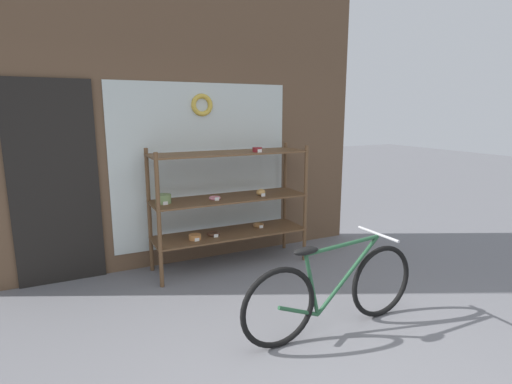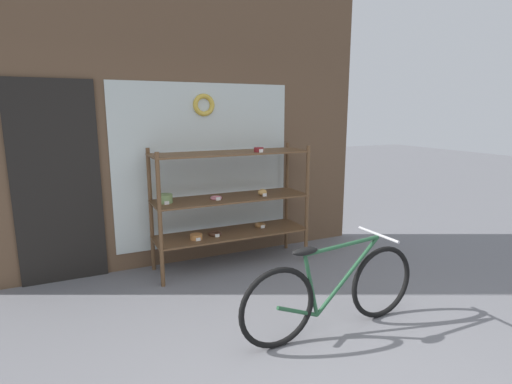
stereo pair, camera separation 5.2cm
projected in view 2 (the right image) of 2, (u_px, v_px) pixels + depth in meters
name	position (u px, v px, depth m)	size (l,w,h in m)	color
storefront_facade	(182.00, 103.00, 4.52)	(4.52, 0.13, 3.87)	brown
display_case	(229.00, 198.00, 4.54)	(1.78, 0.53, 1.39)	brown
bicycle	(333.00, 291.00, 3.23)	(1.68, 0.46, 0.78)	black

